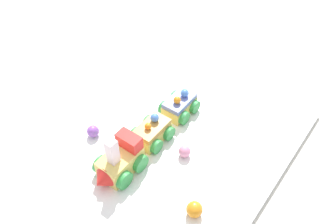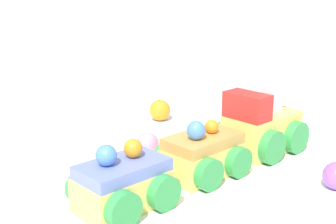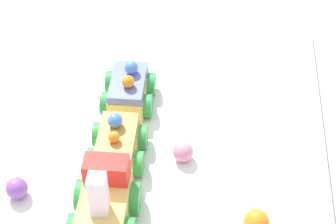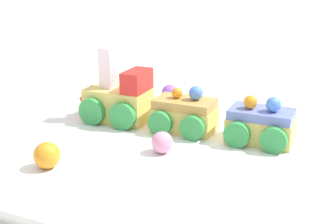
# 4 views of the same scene
# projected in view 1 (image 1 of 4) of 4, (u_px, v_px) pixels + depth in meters

# --- Properties ---
(ground_plane) EXTENTS (10.00, 10.00, 0.00)m
(ground_plane) POSITION_uv_depth(u_px,v_px,m) (167.00, 157.00, 0.69)
(ground_plane) COLOR beige
(display_board) EXTENTS (0.61, 0.42, 0.01)m
(display_board) POSITION_uv_depth(u_px,v_px,m) (167.00, 155.00, 0.68)
(display_board) COLOR white
(display_board) RESTS_ON ground_plane
(cake_train_locomotive) EXTENTS (0.11, 0.07, 0.10)m
(cake_train_locomotive) POSITION_uv_depth(u_px,v_px,m) (118.00, 163.00, 0.63)
(cake_train_locomotive) COLOR #EACC66
(cake_train_locomotive) RESTS_ON display_board
(cake_car_caramel) EXTENTS (0.08, 0.07, 0.06)m
(cake_car_caramel) POSITION_uv_depth(u_px,v_px,m) (152.00, 132.00, 0.69)
(cake_car_caramel) COLOR #EACC66
(cake_car_caramel) RESTS_ON display_board
(cake_car_blueberry) EXTENTS (0.08, 0.07, 0.06)m
(cake_car_blueberry) POSITION_uv_depth(u_px,v_px,m) (180.00, 105.00, 0.75)
(cake_car_blueberry) COLOR #EACC66
(cake_car_blueberry) RESTS_ON display_board
(gumball_pink) EXTENTS (0.03, 0.03, 0.03)m
(gumball_pink) POSITION_uv_depth(u_px,v_px,m) (185.00, 151.00, 0.67)
(gumball_pink) COLOR pink
(gumball_pink) RESTS_ON display_board
(gumball_orange) EXTENTS (0.03, 0.03, 0.03)m
(gumball_orange) POSITION_uv_depth(u_px,v_px,m) (194.00, 209.00, 0.57)
(gumball_orange) COLOR orange
(gumball_orange) RESTS_ON display_board
(gumball_purple) EXTENTS (0.03, 0.03, 0.03)m
(gumball_purple) POSITION_uv_depth(u_px,v_px,m) (93.00, 131.00, 0.70)
(gumball_purple) COLOR #9956C6
(gumball_purple) RESTS_ON display_board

